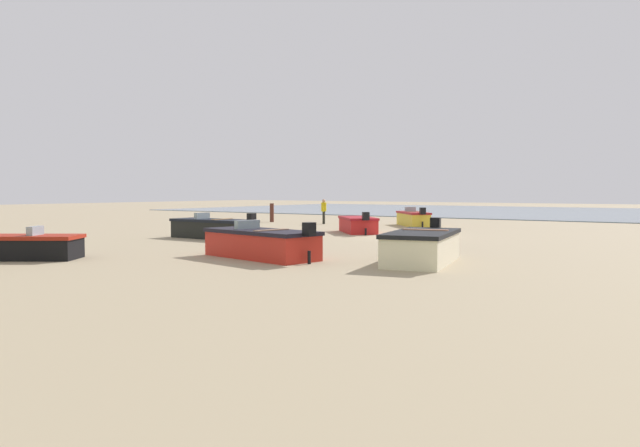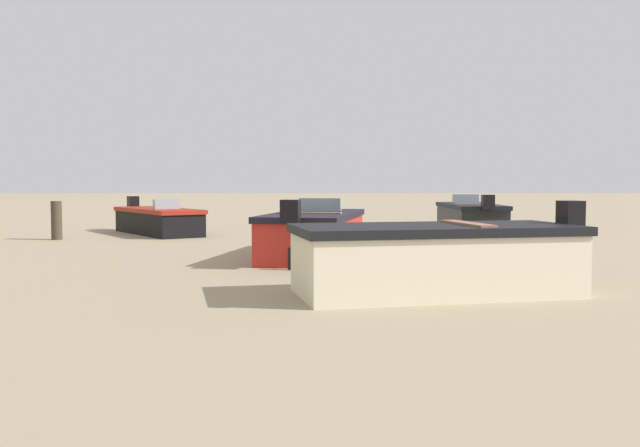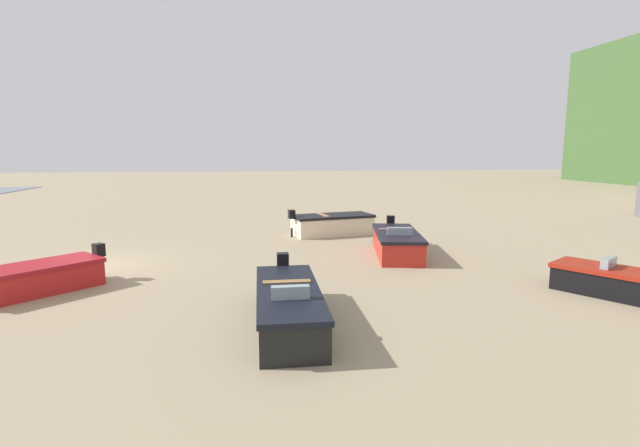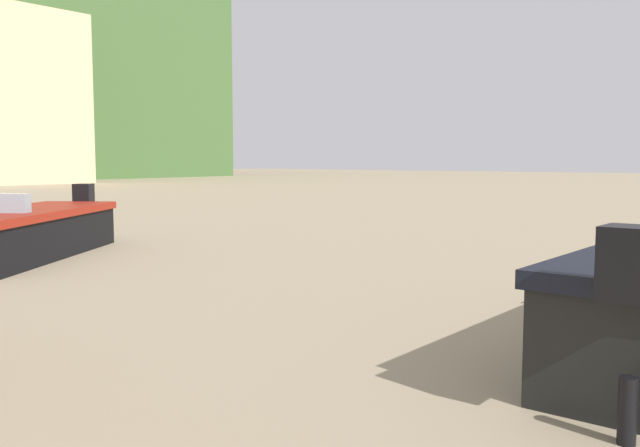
% 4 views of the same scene
% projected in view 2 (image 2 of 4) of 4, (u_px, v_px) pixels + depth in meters
% --- Properties ---
extents(boat_red_0, '(4.53, 2.33, 1.23)m').
position_uv_depth(boat_red_0, '(314.00, 234.00, 14.26)').
color(boat_red_0, red).
rests_on(boat_red_0, ground).
extents(boat_black_1, '(4.60, 1.49, 1.19)m').
position_uv_depth(boat_black_1, '(470.00, 218.00, 21.00)').
color(boat_black_1, black).
rests_on(boat_black_1, ground).
extents(boat_black_2, '(4.12, 3.37, 1.08)m').
position_uv_depth(boat_black_2, '(158.00, 221.00, 20.48)').
color(boat_black_2, black).
rests_on(boat_black_2, ground).
extents(boat_cream_3, '(2.45, 4.21, 1.27)m').
position_uv_depth(boat_cream_3, '(436.00, 259.00, 9.47)').
color(boat_cream_3, beige).
rests_on(boat_cream_3, ground).
extents(mooring_post_mid_beach, '(0.28, 0.28, 1.03)m').
position_uv_depth(mooring_post_mid_beach, '(57.00, 220.00, 18.45)').
color(mooring_post_mid_beach, '#423627').
rests_on(mooring_post_mid_beach, ground).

